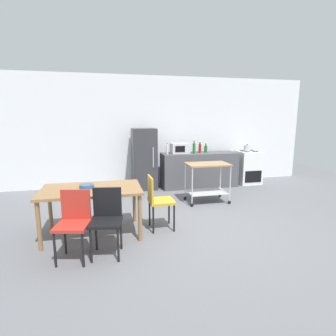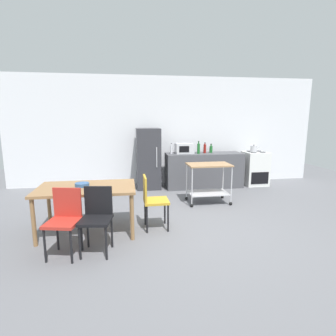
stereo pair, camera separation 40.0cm
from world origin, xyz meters
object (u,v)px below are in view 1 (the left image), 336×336
at_px(chair_red, 74,220).
at_px(bottle_hot_sauce, 194,148).
at_px(chair_mustard, 158,199).
at_px(bottle_soda, 206,149).
at_px(microwave, 180,148).
at_px(chair_black, 107,217).
at_px(kitchen_cart, 207,176).
at_px(bottle_sesame_oil, 167,149).
at_px(dining_table, 92,193).
at_px(bottle_vinegar, 200,148).
at_px(kettle, 247,148).
at_px(refrigerator, 144,159).
at_px(fruit_bowl, 87,186).
at_px(stove_oven, 248,167).

xyz_separation_m(chair_red, bottle_hot_sauce, (2.66, 3.13, 0.52)).
height_order(chair_mustard, bottle_soda, bottle_soda).
bearing_deg(chair_red, microwave, 66.94).
height_order(chair_black, bottle_hot_sauce, bottle_hot_sauce).
relative_size(kitchen_cart, bottle_sesame_oil, 3.29).
bearing_deg(bottle_soda, chair_black, -128.86).
bearing_deg(dining_table, bottle_vinegar, 43.73).
bearing_deg(kettle, bottle_vinegar, 175.14).
xyz_separation_m(bottle_vinegar, kettle, (1.31, -0.11, -0.02)).
distance_m(chair_red, bottle_vinegar, 4.34).
bearing_deg(microwave, refrigerator, 176.80).
bearing_deg(dining_table, kettle, 31.51).
bearing_deg(bottle_vinegar, fruit_bowl, -137.37).
bearing_deg(bottle_vinegar, dining_table, -136.27).
bearing_deg(fruit_bowl, stove_oven, 31.01).
xyz_separation_m(stove_oven, fruit_bowl, (-4.15, -2.50, 0.33)).
distance_m(dining_table, microwave, 3.33).
bearing_deg(kettle, microwave, 176.05).
bearing_deg(refrigerator, kettle, -3.70).
xyz_separation_m(kitchen_cart, fruit_bowl, (-2.42, -1.14, 0.20)).
bearing_deg(bottle_soda, dining_table, -137.63).
distance_m(refrigerator, bottle_sesame_oil, 0.64).
bearing_deg(refrigerator, bottle_soda, -0.65).
height_order(bottle_hot_sauce, fruit_bowl, bottle_hot_sauce).
relative_size(chair_mustard, stove_oven, 0.97).
bearing_deg(chair_black, microwave, 68.78).
bearing_deg(kettle, stove_oven, 39.67).
relative_size(kitchen_cart, microwave, 1.98).
bearing_deg(bottle_hot_sauce, bottle_soda, 21.33).
distance_m(dining_table, kettle, 4.66).
relative_size(chair_mustard, kitchen_cart, 0.98).
xyz_separation_m(stove_oven, kettle, (-0.12, -0.10, 0.55)).
height_order(refrigerator, kitchen_cart, refrigerator).
distance_m(kitchen_cart, bottle_sesame_oil, 1.52).
height_order(chair_black, refrigerator, refrigerator).
bearing_deg(refrigerator, bottle_hot_sauce, -7.45).
relative_size(refrigerator, fruit_bowl, 7.13).
height_order(bottle_vinegar, bottle_soda, bottle_vinegar).
distance_m(chair_black, bottle_sesame_oil, 3.56).
relative_size(microwave, bottle_soda, 1.97).
xyz_separation_m(chair_red, refrigerator, (1.38, 3.30, 0.26)).
bearing_deg(stove_oven, microwave, 179.15).
bearing_deg(bottle_hot_sauce, kettle, -0.48).
distance_m(bottle_sesame_oil, fruit_bowl, 3.09).
bearing_deg(dining_table, chair_mustard, -0.93).
distance_m(stove_oven, kitchen_cart, 2.20).
distance_m(refrigerator, fruit_bowl, 2.86).
xyz_separation_m(dining_table, refrigerator, (1.18, 2.61, 0.10)).
height_order(chair_mustard, chair_red, same).
height_order(chair_mustard, microwave, microwave).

